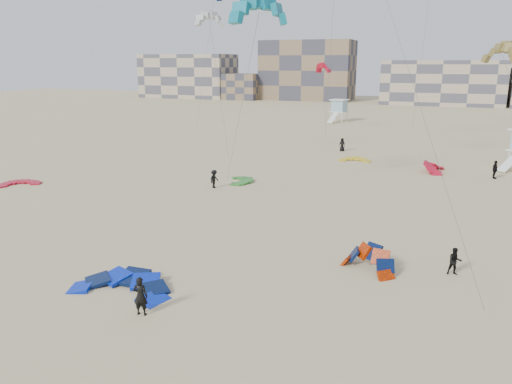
% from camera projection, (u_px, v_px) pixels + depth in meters
% --- Properties ---
extents(ground, '(320.00, 320.00, 0.00)m').
position_uv_depth(ground, '(172.00, 284.00, 26.58)').
color(ground, tan).
rests_on(ground, ground).
extents(kite_ground_blue, '(5.18, 5.44, 1.87)m').
position_uv_depth(kite_ground_blue, '(122.00, 290.00, 25.89)').
color(kite_ground_blue, '#0021F2').
rests_on(kite_ground_blue, ground).
extents(kite_ground_orange, '(4.45, 4.43, 3.23)m').
position_uv_depth(kite_ground_orange, '(368.00, 270.00, 28.33)').
color(kite_ground_orange, '#FF3200').
rests_on(kite_ground_orange, ground).
extents(kite_ground_red, '(5.10, 5.10, 0.63)m').
position_uv_depth(kite_ground_red, '(19.00, 185.00, 48.16)').
color(kite_ground_red, red).
rests_on(kite_ground_red, ground).
extents(kite_ground_green, '(4.54, 4.41, 0.92)m').
position_uv_depth(kite_ground_green, '(240.00, 182.00, 49.37)').
color(kite_ground_green, '#338E28').
rests_on(kite_ground_green, ground).
extents(kite_ground_red_far, '(4.07, 3.90, 3.42)m').
position_uv_depth(kite_ground_red_far, '(434.00, 172.00, 53.73)').
color(kite_ground_red_far, red).
rests_on(kite_ground_red_far, ground).
extents(kite_ground_yellow, '(3.73, 3.93, 1.17)m').
position_uv_depth(kite_ground_yellow, '(355.00, 161.00, 59.71)').
color(kite_ground_yellow, yellow).
rests_on(kite_ground_yellow, ground).
extents(kitesurfer_main, '(0.76, 0.57, 1.89)m').
position_uv_depth(kitesurfer_main, '(140.00, 296.00, 23.11)').
color(kitesurfer_main, black).
rests_on(kitesurfer_main, ground).
extents(kitesurfer_b, '(0.88, 0.76, 1.56)m').
position_uv_depth(kitesurfer_b, '(455.00, 261.00, 27.56)').
color(kitesurfer_b, black).
rests_on(kitesurfer_b, ground).
extents(kitesurfer_c, '(0.82, 1.21, 1.73)m').
position_uv_depth(kitesurfer_c, '(214.00, 179.00, 46.65)').
color(kitesurfer_c, black).
rests_on(kitesurfer_c, ground).
extents(kitesurfer_d, '(0.75, 1.18, 1.88)m').
position_uv_depth(kitesurfer_d, '(495.00, 170.00, 50.38)').
color(kitesurfer_d, black).
rests_on(kitesurfer_d, ground).
extents(kitesurfer_e, '(0.88, 0.60, 1.74)m').
position_uv_depth(kitesurfer_e, '(342.00, 145.00, 66.11)').
color(kitesurfer_e, black).
rests_on(kitesurfer_e, ground).
extents(kite_fly_teal_a, '(7.01, 6.26, 15.86)m').
position_uv_depth(kite_fly_teal_a, '(259.00, 12.00, 38.61)').
color(kite_fly_teal_a, teal).
rests_on(kite_fly_teal_a, ground).
extents(kite_fly_grey, '(4.45, 4.39, 16.13)m').
position_uv_depth(kite_fly_grey, '(210.00, 20.00, 54.13)').
color(kite_fly_grey, silver).
rests_on(kite_fly_grey, ground).
extents(kite_fly_olive, '(7.17, 7.06, 12.79)m').
position_uv_depth(kite_fly_olive, '(502.00, 54.00, 47.10)').
color(kite_fly_olive, brown).
rests_on(kite_fly_olive, ground).
extents(kite_fly_red, '(4.35, 6.56, 10.72)m').
position_uv_depth(kite_fly_red, '(323.00, 69.00, 81.69)').
color(kite_fly_red, red).
rests_on(kite_fly_red, ground).
extents(lifeguard_tower_far, '(3.69, 6.33, 4.38)m').
position_uv_depth(lifeguard_tower_far, '(339.00, 111.00, 98.71)').
color(lifeguard_tower_far, white).
rests_on(lifeguard_tower_far, ground).
extents(condo_west_a, '(30.00, 15.00, 14.00)m').
position_uv_depth(condo_west_a, '(188.00, 76.00, 166.63)').
color(condo_west_a, tan).
rests_on(condo_west_a, ground).
extents(condo_west_b, '(28.00, 14.00, 18.00)m').
position_uv_depth(condo_west_b, '(308.00, 70.00, 155.69)').
color(condo_west_b, '#7E674C').
rests_on(condo_west_b, ground).
extents(condo_mid, '(32.00, 16.00, 12.00)m').
position_uv_depth(condo_mid, '(442.00, 83.00, 138.81)').
color(condo_mid, tan).
rests_on(condo_mid, ground).
extents(condo_fill_left, '(12.00, 10.00, 8.00)m').
position_uv_depth(condo_fill_left, '(241.00, 87.00, 158.56)').
color(condo_fill_left, '#7E674C').
rests_on(condo_fill_left, ground).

